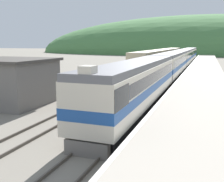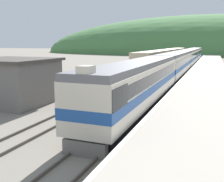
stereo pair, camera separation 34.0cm
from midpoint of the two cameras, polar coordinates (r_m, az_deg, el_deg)
track_main at (r=63.79m, az=15.22°, el=5.27°), size 1.52×180.00×0.16m
track_siding at (r=64.30m, az=11.29°, el=5.47°), size 1.52×180.00×0.16m
platform at (r=43.63m, az=19.07°, el=3.37°), size 5.88×140.00×0.88m
distant_hills at (r=151.82m, az=18.13°, el=7.81°), size 187.66×84.45×40.34m
station_shed at (r=24.92m, az=-21.72°, el=2.03°), size 7.11×6.58×3.97m
express_train_lead_car at (r=20.84m, az=5.10°, el=1.63°), size 2.91×19.70×4.28m
carriage_second at (r=41.48m, az=12.67°, el=5.71°), size 2.90×20.30×3.92m
carriage_third at (r=62.51m, az=15.22°, el=7.07°), size 2.90×20.30×3.92m
carriage_fourth at (r=83.61m, az=16.49°, el=7.73°), size 2.90×20.30×3.92m
siding_train at (r=60.65m, az=10.83°, el=7.08°), size 2.90×47.88×3.98m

